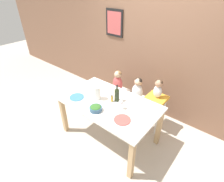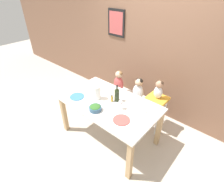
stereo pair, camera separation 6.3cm
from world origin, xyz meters
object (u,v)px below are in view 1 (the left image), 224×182
(dinner_plate_front_right, at_px, (122,120))
(chair_far_left, at_px, (117,94))
(person_child_center, at_px, (138,89))
(paper_towel_roll, at_px, (97,93))
(dinner_plate_back_left, at_px, (101,88))
(person_child_left, at_px, (118,81))
(dinner_plate_front_left, at_px, (77,97))
(salad_bowl_large, at_px, (96,108))
(person_baby_right, at_px, (158,88))
(chair_far_center, at_px, (136,102))
(chair_right_highchair, at_px, (155,104))
(dinner_plate_back_right, at_px, (141,108))
(wine_bottle, at_px, (117,95))
(wine_glass_near, at_px, (121,103))

(dinner_plate_front_right, bearing_deg, chair_far_left, 130.92)
(dinner_plate_front_right, bearing_deg, person_child_center, 109.70)
(paper_towel_roll, height_order, dinner_plate_back_left, paper_towel_roll)
(person_child_left, relative_size, dinner_plate_front_left, 1.88)
(person_child_center, bearing_deg, paper_towel_roll, -111.53)
(salad_bowl_large, bearing_deg, person_baby_right, 63.51)
(chair_far_center, distance_m, person_baby_right, 0.63)
(paper_towel_roll, bearing_deg, dinner_plate_front_left, -146.10)
(chair_right_highchair, bearing_deg, person_baby_right, 90.00)
(dinner_plate_front_left, bearing_deg, chair_far_left, 82.88)
(paper_towel_roll, bearing_deg, person_child_center, 68.47)
(dinner_plate_front_right, bearing_deg, dinner_plate_front_left, -177.81)
(chair_far_left, bearing_deg, dinner_plate_back_left, -90.40)
(chair_far_left, relative_size, dinner_plate_back_right, 1.96)
(person_child_left, bearing_deg, chair_right_highchair, -0.06)
(wine_bottle, xyz_separation_m, dinner_plate_back_right, (0.41, 0.08, -0.10))
(person_baby_right, xyz_separation_m, dinner_plate_front_left, (-0.98, -0.96, -0.11))
(chair_far_left, relative_size, dinner_plate_back_left, 1.96)
(wine_bottle, distance_m, dinner_plate_front_right, 0.48)
(wine_glass_near, distance_m, salad_bowl_large, 0.39)
(person_child_left, distance_m, dinner_plate_back_left, 0.49)
(chair_far_left, xyz_separation_m, chair_far_center, (0.47, 0.00, 0.00))
(chair_right_highchair, relative_size, dinner_plate_front_right, 2.86)
(dinner_plate_front_left, bearing_deg, dinner_plate_back_right, 23.76)
(wine_glass_near, bearing_deg, dinner_plate_front_right, -48.62)
(person_child_center, relative_size, wine_bottle, 1.57)
(chair_right_highchair, height_order, person_baby_right, person_baby_right)
(wine_glass_near, bearing_deg, person_baby_right, 72.03)
(chair_far_center, bearing_deg, wine_glass_near, -77.75)
(person_child_left, bearing_deg, person_baby_right, 0.03)
(chair_right_highchair, bearing_deg, wine_bottle, -124.24)
(dinner_plate_front_left, xyz_separation_m, dinner_plate_back_right, (0.98, 0.43, 0.00))
(person_child_left, distance_m, wine_bottle, 0.77)
(salad_bowl_large, bearing_deg, person_child_left, 109.91)
(chair_right_highchair, height_order, wine_glass_near, wine_glass_near)
(chair_right_highchair, distance_m, wine_glass_near, 0.83)
(dinner_plate_back_left, bearing_deg, chair_far_left, 89.60)
(dinner_plate_back_right, bearing_deg, chair_right_highchair, 89.73)
(chair_far_center, bearing_deg, salad_bowl_large, -96.05)
(person_baby_right, bearing_deg, dinner_plate_front_left, -135.69)
(salad_bowl_large, distance_m, dinner_plate_front_left, 0.49)
(person_baby_right, xyz_separation_m, dinner_plate_back_left, (-0.87, -0.48, -0.11))
(paper_towel_roll, relative_size, wine_glass_near, 1.47)
(chair_far_center, height_order, wine_bottle, wine_bottle)
(chair_right_highchair, distance_m, person_child_left, 0.88)
(person_child_left, xyz_separation_m, dinner_plate_front_left, (-0.12, -0.96, 0.07))
(wine_bottle, height_order, salad_bowl_large, wine_bottle)
(chair_far_center, distance_m, salad_bowl_large, 1.09)
(wine_bottle, distance_m, wine_glass_near, 0.21)
(chair_far_left, height_order, dinner_plate_front_left, dinner_plate_front_left)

